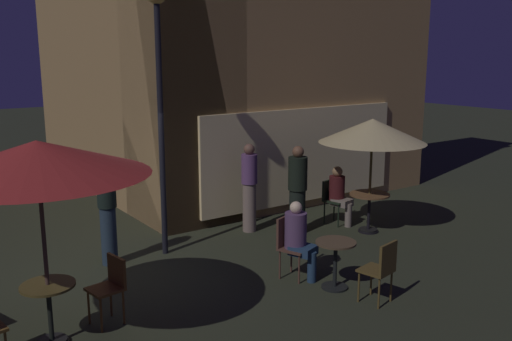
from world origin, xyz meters
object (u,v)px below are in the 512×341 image
patio_umbrella_0 (37,159)px  patron_standing_3 (298,190)px  cafe_chair_2 (333,197)px  street_lamp_near_corner (159,64)px  patron_standing_4 (107,211)px  cafe_table_2 (335,257)px  cafe_chair_3 (382,266)px  cafe_chair_0 (111,283)px  cafe_table_0 (49,303)px  cafe_chair_4 (290,241)px  cafe_table_1 (369,203)px  patron_seated_0 (339,192)px  patron_seated_1 (298,236)px  patio_umbrella_1 (372,131)px  patron_standing_2 (249,187)px

patio_umbrella_0 → patron_standing_3: size_ratio=1.48×
cafe_chair_2 → patio_umbrella_0: bearing=-86.9°
street_lamp_near_corner → patron_standing_4: street_lamp_near_corner is taller
street_lamp_near_corner → cafe_table_2: bearing=-63.4°
patron_standing_4 → cafe_chair_3: bearing=31.9°
cafe_chair_0 → cafe_chair_2: 5.63m
street_lamp_near_corner → patron_standing_3: size_ratio=2.65×
cafe_table_0 → cafe_chair_4: bearing=-0.2°
patio_umbrella_0 → cafe_table_1: bearing=7.6°
cafe_table_1 → patron_seated_0: bearing=102.2°
cafe_table_1 → cafe_chair_3: size_ratio=0.85×
patron_seated_1 → patio_umbrella_1: bearing=90.8°
cafe_table_1 → patio_umbrella_0: (-6.41, -0.86, 1.73)m
cafe_chair_2 → patron_standing_2: bearing=-120.2°
cafe_chair_2 → patron_seated_0: size_ratio=0.75×
cafe_table_0 → patron_standing_4: patron_standing_4 is taller
cafe_table_2 → cafe_chair_0: bearing=164.2°
patron_seated_0 → patron_standing_4: patron_standing_4 is taller
patron_standing_4 → patron_standing_2: bearing=89.1°
cafe_chair_3 → patron_seated_1: (-0.38, 1.38, 0.15)m
street_lamp_near_corner → cafe_table_2: street_lamp_near_corner is taller
cafe_chair_3 → cafe_chair_4: bearing=4.4°
cafe_chair_2 → patron_seated_1: (-2.47, -1.86, 0.14)m
cafe_table_2 → patio_umbrella_1: size_ratio=0.33×
patio_umbrella_0 → patron_seated_0: 6.65m
street_lamp_near_corner → cafe_chair_4: bearing=-61.2°
patron_standing_4 → patron_standing_3: bearing=78.8°
patio_umbrella_0 → cafe_table_2: bearing=-10.9°
patio_umbrella_0 → cafe_chair_3: 4.75m
cafe_table_2 → patron_standing_2: size_ratio=0.42×
cafe_chair_0 → patron_standing_4: patron_standing_4 is taller
patron_seated_0 → patio_umbrella_1: bearing=0.0°
cafe_chair_0 → patron_standing_3: patron_standing_3 is taller
patron_standing_3 → cafe_chair_3: bearing=-73.1°
cafe_table_0 → cafe_chair_2: bearing=15.3°
patio_umbrella_0 → patron_standing_3: 5.64m
cafe_table_2 → patron_seated_1: size_ratio=0.59×
patio_umbrella_1 → patron_standing_4: patio_umbrella_1 is taller
patio_umbrella_1 → cafe_chair_3: bearing=-133.5°
patio_umbrella_1 → patron_standing_4: size_ratio=1.25×
cafe_chair_2 → patron_standing_3: size_ratio=0.52×
cafe_table_0 → patio_umbrella_0: patio_umbrella_0 is taller
patio_umbrella_1 → patron_standing_3: size_ratio=1.30×
cafe_chair_4 → patron_standing_2: (0.79, 2.28, 0.31)m
patron_standing_2 → street_lamp_near_corner: bearing=-40.0°
patio_umbrella_0 → patron_seated_1: (3.76, -0.16, -1.61)m
patio_umbrella_1 → cafe_chair_4: (-2.70, -0.87, -1.43)m
cafe_chair_3 → patron_standing_3: 3.36m
cafe_chair_2 → patron_seated_0: (0.03, -0.14, 0.13)m
street_lamp_near_corner → cafe_table_0: size_ratio=5.91×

